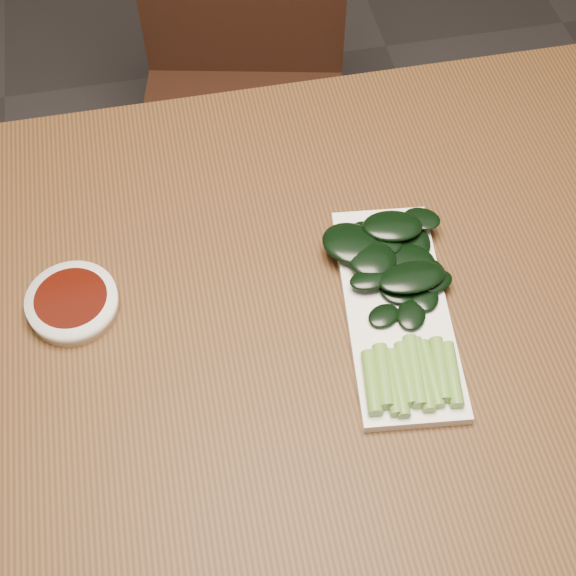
{
  "coord_description": "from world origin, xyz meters",
  "views": [
    {
      "loc": [
        -0.11,
        -0.5,
        1.56
      ],
      "look_at": [
        -0.0,
        0.03,
        0.76
      ],
      "focal_mm": 50.0,
      "sensor_mm": 36.0,
      "label": 1
    }
  ],
  "objects_px": {
    "chair_far": "(242,90)",
    "table": "(295,344)",
    "serving_plate": "(396,310)",
    "gai_lan": "(395,294)",
    "sauce_bowl": "(73,303)"
  },
  "relations": [
    {
      "from": "chair_far",
      "to": "table",
      "type": "bearing_deg",
      "value": -80.83
    },
    {
      "from": "serving_plate",
      "to": "gai_lan",
      "type": "distance_m",
      "value": 0.02
    },
    {
      "from": "table",
      "to": "chair_far",
      "type": "bearing_deg",
      "value": 86.79
    },
    {
      "from": "table",
      "to": "sauce_bowl",
      "type": "bearing_deg",
      "value": 166.92
    },
    {
      "from": "serving_plate",
      "to": "sauce_bowl",
      "type": "bearing_deg",
      "value": 167.67
    },
    {
      "from": "table",
      "to": "sauce_bowl",
      "type": "relative_size",
      "value": 12.91
    },
    {
      "from": "sauce_bowl",
      "to": "chair_far",
      "type": "bearing_deg",
      "value": 64.76
    },
    {
      "from": "table",
      "to": "serving_plate",
      "type": "xyz_separation_m",
      "value": [
        0.12,
        -0.02,
        0.08
      ]
    },
    {
      "from": "gai_lan",
      "to": "sauce_bowl",
      "type": "bearing_deg",
      "value": 169.34
    },
    {
      "from": "table",
      "to": "gai_lan",
      "type": "xyz_separation_m",
      "value": [
        0.12,
        -0.01,
        0.1
      ]
    },
    {
      "from": "serving_plate",
      "to": "chair_far",
      "type": "bearing_deg",
      "value": 96.38
    },
    {
      "from": "chair_far",
      "to": "serving_plate",
      "type": "bearing_deg",
      "value": -71.24
    },
    {
      "from": "table",
      "to": "sauce_bowl",
      "type": "distance_m",
      "value": 0.28
    },
    {
      "from": "gai_lan",
      "to": "serving_plate",
      "type": "bearing_deg",
      "value": -88.11
    },
    {
      "from": "table",
      "to": "chair_far",
      "type": "distance_m",
      "value": 0.72
    }
  ]
}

